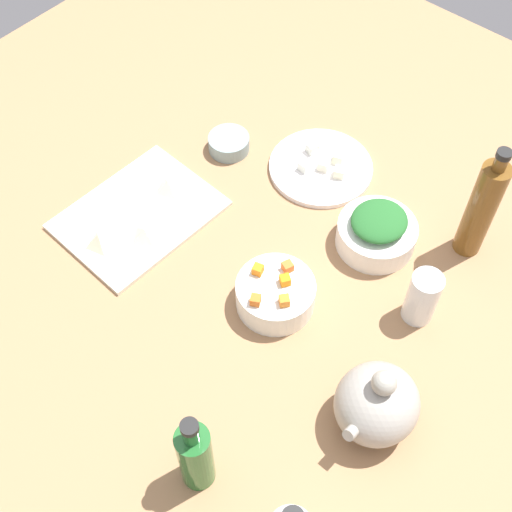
{
  "coord_description": "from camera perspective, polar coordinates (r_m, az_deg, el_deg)",
  "views": [
    {
      "loc": [
        56.95,
        49.08,
        114.61
      ],
      "look_at": [
        0.0,
        0.0,
        8.0
      ],
      "focal_mm": 48.8,
      "sensor_mm": 36.0,
      "label": 1
    }
  ],
  "objects": [
    {
      "name": "bowl_greens",
      "position": [
        1.38,
        9.82,
        1.73
      ],
      "size": [
        15.58,
        15.58,
        5.57
      ],
      "primitive_type": "cylinder",
      "color": "white",
      "rests_on": "tabletop"
    },
    {
      "name": "bottle_0",
      "position": [
        1.09,
        -4.99,
        -16.01
      ],
      "size": [
        5.42,
        5.42,
        20.71
      ],
      "color": "#216229",
      "rests_on": "tabletop"
    },
    {
      "name": "tofu_cube_4",
      "position": [
        1.48,
        6.84,
        6.83
      ],
      "size": [
        2.94,
        2.94,
        2.2
      ],
      "primitive_type": "cube",
      "rotation": [
        0.0,
        0.0,
        0.46
      ],
      "color": "#F2F0CC",
      "rests_on": "plate_tofu"
    },
    {
      "name": "bottle_2",
      "position": [
        1.35,
        17.99,
        3.72
      ],
      "size": [
        5.39,
        5.39,
        26.82
      ],
      "color": "brown",
      "rests_on": "tabletop"
    },
    {
      "name": "carrot_cube_2",
      "position": [
        1.25,
        2.39,
        -1.99
      ],
      "size": [
        2.5,
        2.5,
        1.8
      ],
      "primitive_type": "cube",
      "rotation": [
        0.0,
        0.0,
        2.55
      ],
      "color": "orange",
      "rests_on": "bowl_carrots"
    },
    {
      "name": "dumpling_3",
      "position": [
        1.39,
        -12.74,
        1.33
      ],
      "size": [
        6.05,
        6.17,
        3.08
      ],
      "primitive_type": "pyramid",
      "rotation": [
        0.0,
        0.0,
        4.22
      ],
      "color": "beige",
      "rests_on": "cutting_board"
    },
    {
      "name": "cutting_board",
      "position": [
        1.44,
        -9.58,
        3.34
      ],
      "size": [
        31.79,
        24.85,
        1.0
      ],
      "primitive_type": "cube",
      "rotation": [
        0.0,
        0.0,
        -0.05
      ],
      "color": "silver",
      "rests_on": "tabletop"
    },
    {
      "name": "tofu_cube_3",
      "position": [
        1.51,
        6.77,
        7.98
      ],
      "size": [
        2.8,
        2.8,
        2.2
      ],
      "primitive_type": "cube",
      "rotation": [
        0.0,
        0.0,
        1.91
      ],
      "color": "silver",
      "rests_on": "plate_tofu"
    },
    {
      "name": "tofu_cube_0",
      "position": [
        1.49,
        5.58,
        7.42
      ],
      "size": [
        2.76,
        2.76,
        2.2
      ],
      "primitive_type": "cube",
      "rotation": [
        0.0,
        0.0,
        0.3
      ],
      "color": "white",
      "rests_on": "plate_tofu"
    },
    {
      "name": "drinking_glass_0",
      "position": [
        1.28,
        13.46,
        -3.32
      ],
      "size": [
        5.74,
        5.74,
        11.71
      ],
      "primitive_type": "cylinder",
      "color": "white",
      "rests_on": "tabletop"
    },
    {
      "name": "carrot_cube_1",
      "position": [
        1.23,
        -0.04,
        -3.63
      ],
      "size": [
        2.44,
        2.44,
        1.8
      ],
      "primitive_type": "cube",
      "rotation": [
        0.0,
        0.0,
        0.5
      ],
      "color": "orange",
      "rests_on": "bowl_carrots"
    },
    {
      "name": "tofu_cube_1",
      "position": [
        1.49,
        3.99,
        7.4
      ],
      "size": [
        2.23,
        2.23,
        2.2
      ],
      "primitive_type": "cube",
      "rotation": [
        0.0,
        0.0,
        3.13
      ],
      "color": "white",
      "rests_on": "plate_tofu"
    },
    {
      "name": "tabletop",
      "position": [
        1.36,
        0.0,
        -1.58
      ],
      "size": [
        190.0,
        190.0,
        3.0
      ],
      "primitive_type": "cube",
      "color": "#9F744E",
      "rests_on": "ground"
    },
    {
      "name": "carrot_cube_4",
      "position": [
        1.26,
        0.15,
        -1.13
      ],
      "size": [
        2.25,
        2.25,
        1.8
      ],
      "primitive_type": "cube",
      "rotation": [
        0.0,
        0.0,
        0.29
      ],
      "color": "orange",
      "rests_on": "bowl_carrots"
    },
    {
      "name": "tofu_cube_2",
      "position": [
        1.53,
        4.62,
        8.82
      ],
      "size": [
        2.69,
        2.69,
        2.2
      ],
      "primitive_type": "cube",
      "rotation": [
        0.0,
        0.0,
        1.31
      ],
      "color": "white",
      "rests_on": "plate_tofu"
    },
    {
      "name": "carrot_cube_0",
      "position": [
        1.23,
        2.33,
        -3.68
      ],
      "size": [
        2.54,
        2.54,
        1.8
      ],
      "primitive_type": "cube",
      "rotation": [
        0.0,
        0.0,
        2.45
      ],
      "color": "orange",
      "rests_on": "bowl_carrots"
    },
    {
      "name": "plate_tofu",
      "position": [
        1.51,
        5.33,
        7.24
      ],
      "size": [
        22.23,
        22.23,
        1.2
      ],
      "primitive_type": "cylinder",
      "color": "white",
      "rests_on": "tabletop"
    },
    {
      "name": "dumpling_2",
      "position": [
        1.46,
        -7.2,
        5.8
      ],
      "size": [
        5.91,
        5.96,
        2.61
      ],
      "primitive_type": "pyramid",
      "rotation": [
        0.0,
        0.0,
        1.21
      ],
      "color": "beige",
      "rests_on": "cutting_board"
    },
    {
      "name": "dumpling_1",
      "position": [
        1.39,
        -9.14,
        1.89
      ],
      "size": [
        4.94,
        5.25,
        2.93
      ],
      "primitive_type": "pyramid",
      "rotation": [
        0.0,
        0.0,
        4.56
      ],
      "color": "beige",
      "rests_on": "cutting_board"
    },
    {
      "name": "teapot",
      "position": [
        1.16,
        9.87,
        -11.83
      ],
      "size": [
        15.96,
        13.7,
        16.19
      ],
      "color": "#A19B91",
      "rests_on": "tabletop"
    },
    {
      "name": "bowl_carrots",
      "position": [
        1.28,
        1.6,
        -3.17
      ],
      "size": [
        14.68,
        14.68,
        5.92
      ],
      "primitive_type": "cylinder",
      "color": "white",
      "rests_on": "tabletop"
    },
    {
      "name": "bowl_small_side",
      "position": [
        1.54,
        -2.24,
        9.21
      ],
      "size": [
        8.98,
        8.98,
        3.49
      ],
      "primitive_type": "cylinder",
      "color": "gray",
      "rests_on": "tabletop"
    },
    {
      "name": "carrot_cube_3",
      "position": [
        1.27,
        2.6,
        -0.88
      ],
      "size": [
        2.32,
        2.32,
        1.8
      ],
      "primitive_type": "cube",
      "rotation": [
        0.0,
        0.0,
        2.78
      ],
      "color": "orange",
      "rests_on": "bowl_carrots"
    },
    {
      "name": "dumpling_0",
      "position": [
        1.44,
        -12.81,
        3.4
      ],
      "size": [
        6.06,
        5.51,
        2.15
      ],
      "primitive_type": "pyramid",
      "rotation": [
        0.0,
        0.0,
        2.91
      ],
      "color": "beige",
      "rests_on": "cutting_board"
    },
    {
      "name": "chopped_greens_mound",
      "position": [
        1.35,
        10.08,
        2.85
      ],
      "size": [
        12.86,
        12.24,
        3.2
      ],
      "primitive_type": "ellipsoid",
      "rotation": [
        0.0,
        0.0,
        2.98
      ],
      "color": "#246129",
      "rests_on": "bowl_greens"
    }
  ]
}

